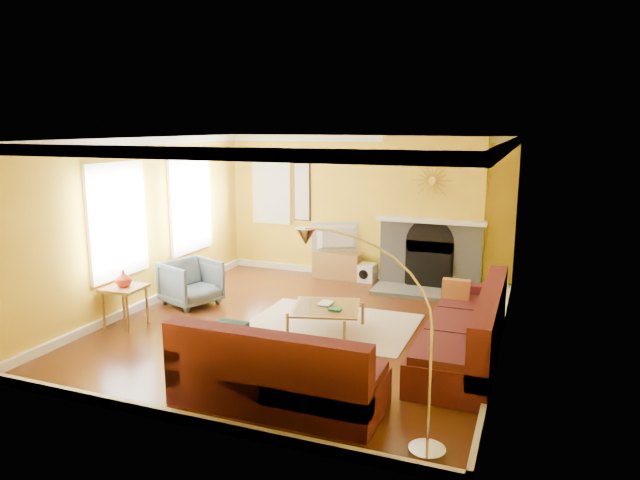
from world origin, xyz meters
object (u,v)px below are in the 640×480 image
at_px(sectional_sofa, 363,325).
at_px(coffee_table, 326,319).
at_px(media_console, 338,265).
at_px(arc_lamp, 371,342).
at_px(side_table, 125,306).
at_px(armchair, 191,283).

bearing_deg(sectional_sofa, coffee_table, 135.42).
bearing_deg(media_console, arc_lamp, -67.74).
xyz_separation_m(coffee_table, side_table, (-2.81, -0.84, 0.11)).
bearing_deg(side_table, coffee_table, 16.68).
distance_m(sectional_sofa, arc_lamp, 2.00).
xyz_separation_m(armchair, arc_lamp, (3.88, -2.95, 0.62)).
xyz_separation_m(armchair, side_table, (-0.33, -1.20, -0.07)).
height_order(coffee_table, arc_lamp, arc_lamp).
xyz_separation_m(sectional_sofa, side_table, (-3.59, -0.07, -0.15)).
height_order(sectional_sofa, coffee_table, sectional_sofa).
height_order(sectional_sofa, media_console, sectional_sofa).
xyz_separation_m(media_console, armchair, (-1.68, -2.43, 0.12)).
distance_m(media_console, arc_lamp, 5.86).
relative_size(sectional_sofa, media_console, 4.17).
xyz_separation_m(side_table, arc_lamp, (4.21, -1.75, 0.69)).
bearing_deg(armchair, sectional_sofa, -87.73).
xyz_separation_m(sectional_sofa, arc_lamp, (0.62, -1.82, 0.53)).
distance_m(sectional_sofa, media_console, 3.90).
bearing_deg(sectional_sofa, media_console, 114.03).
bearing_deg(armchair, coffee_table, -76.88).
bearing_deg(side_table, armchair, 74.52).
height_order(sectional_sofa, side_table, sectional_sofa).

